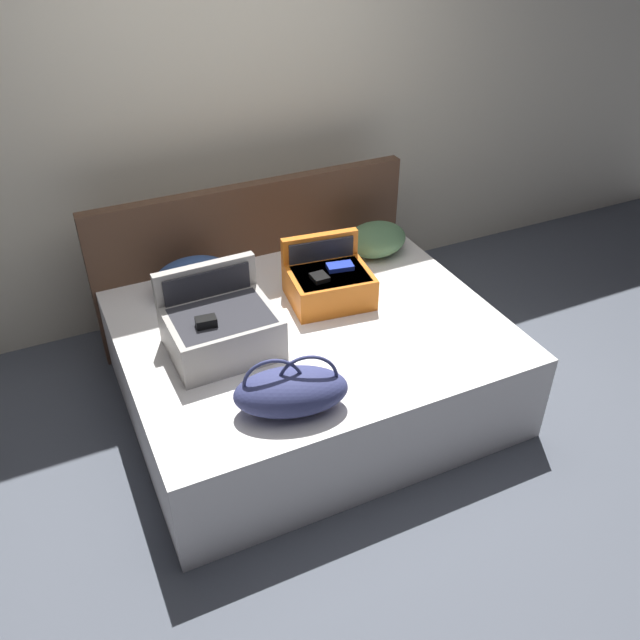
# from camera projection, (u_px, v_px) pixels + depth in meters

# --- Properties ---
(ground_plane) EXTENTS (12.00, 12.00, 0.00)m
(ground_plane) POSITION_uv_depth(u_px,v_px,m) (342.00, 443.00, 3.51)
(ground_plane) COLOR #4C515B
(back_wall) EXTENTS (8.00, 0.10, 2.60)m
(back_wall) POSITION_uv_depth(u_px,v_px,m) (223.00, 110.00, 3.99)
(back_wall) COLOR beige
(back_wall) RESTS_ON ground
(bed) EXTENTS (1.96, 1.60, 0.52)m
(bed) POSITION_uv_depth(u_px,v_px,m) (311.00, 362.00, 3.66)
(bed) COLOR silver
(bed) RESTS_ON ground
(headboard) EXTENTS (1.99, 0.08, 0.99)m
(headboard) POSITION_uv_depth(u_px,v_px,m) (255.00, 257.00, 4.15)
(headboard) COLOR #4C3323
(headboard) RESTS_ON ground
(hard_case_large) EXTENTS (0.53, 0.45, 0.39)m
(hard_case_large) POSITION_uv_depth(u_px,v_px,m) (221.00, 327.00, 3.25)
(hard_case_large) COLOR gray
(hard_case_large) RESTS_ON bed
(hard_case_medium) EXTENTS (0.48, 0.42, 0.33)m
(hard_case_medium) POSITION_uv_depth(u_px,v_px,m) (329.00, 282.00, 3.64)
(hard_case_medium) COLOR #D16619
(hard_case_medium) RESTS_ON bed
(duffel_bag) EXTENTS (0.56, 0.39, 0.29)m
(duffel_bag) POSITION_uv_depth(u_px,v_px,m) (291.00, 391.00, 2.91)
(duffel_bag) COLOR navy
(duffel_bag) RESTS_ON bed
(pillow_near_headboard) EXTENTS (0.46, 0.34, 0.20)m
(pillow_near_headboard) POSITION_uv_depth(u_px,v_px,m) (193.00, 277.00, 3.71)
(pillow_near_headboard) COLOR navy
(pillow_near_headboard) RESTS_ON bed
(pillow_center_head) EXTENTS (0.44, 0.38, 0.19)m
(pillow_center_head) POSITION_uv_depth(u_px,v_px,m) (376.00, 239.00, 4.09)
(pillow_center_head) COLOR #4C724C
(pillow_center_head) RESTS_ON bed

